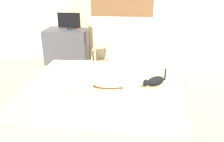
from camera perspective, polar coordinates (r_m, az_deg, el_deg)
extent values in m
plane|color=tan|center=(3.29, -0.36, -11.26)|extent=(16.00, 16.00, 0.00)
cube|color=brown|center=(3.28, -2.22, -9.91)|extent=(2.09, 1.93, 0.14)
cube|color=tan|center=(3.17, -2.28, -6.43)|extent=(2.03, 1.87, 0.31)
ellipsoid|color=#CCB299|center=(3.05, 0.07, -2.45)|extent=(0.60, 0.37, 0.17)
sphere|color=beige|center=(3.10, 6.36, -2.24)|extent=(0.17, 0.17, 0.17)
cube|color=beige|center=(3.02, -7.15, -1.20)|extent=(0.30, 0.29, 0.34)
cube|color=beige|center=(3.10, 4.14, -3.07)|extent=(0.25, 0.31, 0.08)
ellipsoid|color=black|center=(3.15, 10.55, -2.42)|extent=(0.28, 0.24, 0.13)
sphere|color=black|center=(3.07, 8.22, -2.81)|extent=(0.08, 0.08, 0.08)
cylinder|color=black|center=(3.21, 12.78, -0.84)|extent=(0.03, 0.03, 0.16)
cube|color=#38383D|center=(5.23, -10.80, 5.94)|extent=(0.90, 0.56, 0.74)
cylinder|color=black|center=(5.11, -10.26, 10.17)|extent=(0.10, 0.10, 0.05)
cube|color=black|center=(5.08, -10.40, 12.09)|extent=(0.48, 0.04, 0.30)
cylinder|color=#B23D38|center=(5.11, -8.08, 10.50)|extent=(0.07, 0.07, 0.09)
cylinder|color=tan|center=(5.17, -1.65, 4.37)|extent=(0.04, 0.04, 0.44)
cylinder|color=tan|center=(4.89, -0.66, 3.31)|extent=(0.04, 0.04, 0.44)
cylinder|color=tan|center=(5.09, -4.94, 4.03)|extent=(0.04, 0.04, 0.44)
cylinder|color=tan|center=(4.81, -4.13, 2.94)|extent=(0.04, 0.04, 0.44)
cube|color=tan|center=(4.92, -2.90, 6.33)|extent=(0.51, 0.51, 0.04)
cube|color=tan|center=(4.82, -4.92, 8.54)|extent=(0.20, 0.36, 0.38)
cube|color=#ADCC75|center=(5.26, -7.96, 15.80)|extent=(0.44, 0.06, 2.46)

